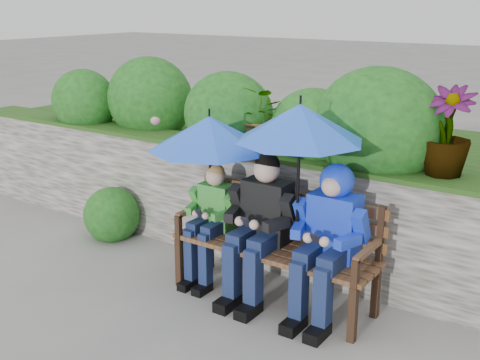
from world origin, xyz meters
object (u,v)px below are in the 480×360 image
Objects in this scene: park_bench at (278,239)px; boy_left at (211,217)px; umbrella_right at (300,123)px; boy_right at (329,231)px; umbrella_left at (210,133)px; boy_middle at (260,221)px.

boy_left reaches higher than park_bench.
boy_right is at bearing 6.91° from umbrella_right.
boy_right is 0.81m from umbrella_right.
boy_left is at bearing -53.22° from umbrella_left.
boy_middle is 0.88m from umbrella_right.
umbrella_right is at bearing -2.28° from boy_left.
boy_middle reaches higher than boy_left.
boy_left is 1.05× the size of umbrella_right.
boy_right is at bearing -0.17° from boy_left.
boy_middle reaches higher than boy_right.
boy_left is at bearing 178.03° from boy_middle.
boy_left is 0.50m from boy_middle.
park_bench is at bearing 35.41° from boy_middle.
umbrella_left is at bearing 126.78° from boy_left.
boy_left is 0.86× the size of boy_middle.
umbrella_right is (-0.24, -0.03, 0.77)m from boy_right.
boy_middle is (-0.12, -0.08, 0.15)m from park_bench.
boy_left is at bearing -173.81° from park_bench.
boy_middle reaches higher than park_bench.
park_bench is 1.72× the size of umbrella_right.
boy_right is 1.24m from umbrella_left.
umbrella_right is (0.22, -0.10, 0.96)m from park_bench.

